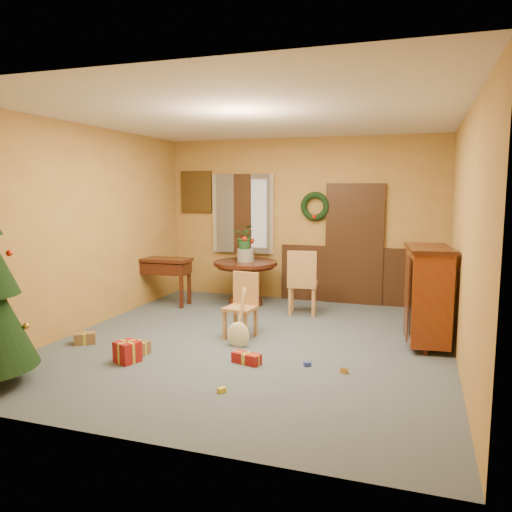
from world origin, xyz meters
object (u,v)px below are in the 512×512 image
at_px(dining_table, 246,274).
at_px(chair_near, 243,303).
at_px(writing_desk, 164,270).
at_px(sideboard, 427,293).

relative_size(dining_table, chair_near, 1.26).
height_order(writing_desk, sideboard, sideboard).
bearing_deg(writing_desk, chair_near, -35.07).
distance_m(dining_table, sideboard, 3.29).
distance_m(dining_table, chair_near, 1.91).
relative_size(dining_table, writing_desk, 1.18).
relative_size(chair_near, sideboard, 0.69).
height_order(chair_near, sideboard, sideboard).
distance_m(writing_desk, sideboard, 4.41).
bearing_deg(sideboard, writing_desk, 167.44).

